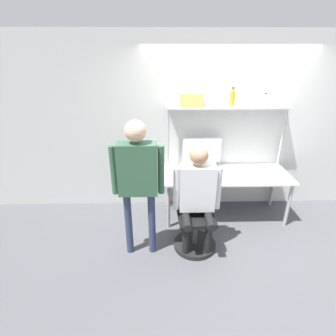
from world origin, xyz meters
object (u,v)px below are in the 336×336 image
at_px(monitor, 202,151).
at_px(person_seated, 198,191).
at_px(bottle_amber, 232,98).
at_px(storage_box, 191,100).
at_px(person_standing, 138,173).
at_px(laptop, 193,175).
at_px(bottle_clear, 265,101).
at_px(cell_phone, 213,178).
at_px(office_chair, 195,226).

xyz_separation_m(monitor, person_seated, (-0.19, -1.00, -0.14)).
bearing_deg(bottle_amber, storage_box, 180.00).
xyz_separation_m(person_standing, bottle_amber, (1.29, 1.06, 0.66)).
distance_m(monitor, bottle_amber, 0.89).
relative_size(laptop, bottle_clear, 1.80).
distance_m(laptop, cell_phone, 0.30).
bearing_deg(monitor, person_standing, -130.17).
distance_m(monitor, storage_box, 0.81).
distance_m(monitor, laptop, 0.50).
relative_size(person_seated, person_standing, 0.81).
distance_m(cell_phone, bottle_clear, 1.34).
height_order(laptop, cell_phone, laptop).
bearing_deg(laptop, bottle_amber, 36.10).
bearing_deg(bottle_clear, storage_box, -180.00).
relative_size(person_standing, storage_box, 5.51).
xyz_separation_m(cell_phone, storage_box, (-0.32, 0.41, 1.05)).
xyz_separation_m(laptop, person_seated, (-0.01, -0.59, 0.06)).
relative_size(person_standing, bottle_amber, 6.69).
height_order(cell_phone, person_standing, person_standing).
bearing_deg(cell_phone, bottle_amber, 56.73).
height_order(laptop, bottle_amber, bottle_amber).
bearing_deg(bottle_amber, monitor, 179.76).
height_order(monitor, storage_box, storage_box).
bearing_deg(laptop, bottle_clear, 21.62).
distance_m(office_chair, bottle_clear, 2.04).
bearing_deg(laptop, person_seated, -91.19).
bearing_deg(bottle_clear, laptop, -158.38).
distance_m(bottle_clear, storage_box, 1.06).
height_order(person_seated, person_standing, person_standing).
bearing_deg(monitor, person_seated, -100.61).
bearing_deg(person_seated, cell_phone, 62.36).
distance_m(office_chair, person_standing, 1.11).
bearing_deg(person_standing, bottle_amber, 39.50).
xyz_separation_m(office_chair, bottle_clear, (1.06, 0.96, 1.46)).
xyz_separation_m(bottle_clear, bottle_amber, (-0.48, -0.00, 0.03)).
bearing_deg(office_chair, person_seated, -86.91).
height_order(laptop, person_seated, person_seated).
xyz_separation_m(person_seated, bottle_amber, (0.58, 1.00, 0.94)).
distance_m(cell_phone, person_seated, 0.67).
distance_m(monitor, person_standing, 1.40).
distance_m(person_standing, bottle_amber, 1.80).
bearing_deg(bottle_clear, person_standing, -148.95).
relative_size(office_chair, bottle_clear, 5.20).
bearing_deg(cell_phone, office_chair, -119.74).
xyz_separation_m(monitor, bottle_clear, (0.87, -0.00, 0.77)).
xyz_separation_m(bottle_clear, storage_box, (-1.06, -0.00, 0.02)).
height_order(office_chair, storage_box, storage_box).
height_order(person_standing, bottle_amber, bottle_amber).
height_order(bottle_amber, storage_box, bottle_amber).
relative_size(laptop, bottle_amber, 1.25).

